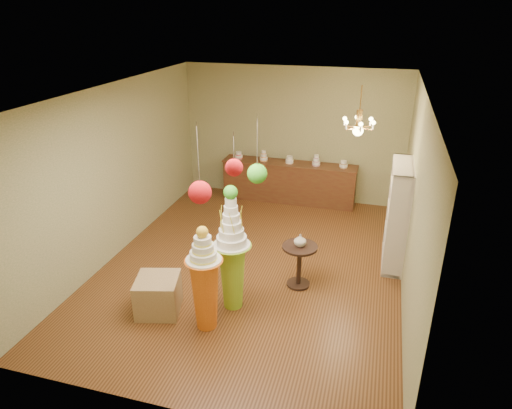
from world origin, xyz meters
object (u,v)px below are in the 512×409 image
(pedestal_green, at_px, (232,261))
(sideboard, at_px, (289,181))
(round_table, at_px, (299,260))
(pedestal_orange, at_px, (205,286))

(pedestal_green, distance_m, sideboard, 4.20)
(pedestal_green, bearing_deg, round_table, 43.65)
(pedestal_green, distance_m, pedestal_orange, 0.60)
(pedestal_green, relative_size, round_table, 2.70)
(pedestal_orange, bearing_deg, pedestal_green, 69.30)
(pedestal_green, bearing_deg, pedestal_orange, -110.70)
(pedestal_green, height_order, round_table, pedestal_green)
(pedestal_orange, bearing_deg, round_table, 52.18)
(sideboard, bearing_deg, pedestal_orange, -92.05)
(pedestal_green, relative_size, sideboard, 0.64)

